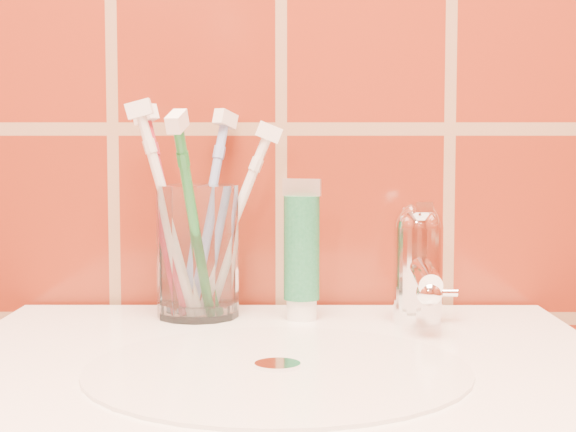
{
  "coord_description": "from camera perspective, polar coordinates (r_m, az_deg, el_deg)",
  "views": [
    {
      "loc": [
        0.01,
        0.24,
        1.02
      ],
      "look_at": [
        0.01,
        1.08,
        0.96
      ],
      "focal_mm": 55.0,
      "sensor_mm": 36.0,
      "label": 1
    }
  ],
  "objects": [
    {
      "name": "toothbrush_2",
      "position": [
        0.85,
        -6.13,
        -0.37
      ],
      "size": [
        0.09,
        0.18,
        0.23
      ],
      "primitive_type": null,
      "rotation": [
        0.4,
        0.0,
        -0.26
      ],
      "color": "#1D702F",
      "rests_on": "glass_tumbler"
    },
    {
      "name": "toothbrush_3",
      "position": [
        0.88,
        -7.74,
        0.25
      ],
      "size": [
        0.09,
        0.08,
        0.22
      ],
      "primitive_type": null,
      "rotation": [
        0.27,
        0.0,
        -1.54
      ],
      "color": "silver",
      "rests_on": "glass_tumbler"
    },
    {
      "name": "glass_tumbler",
      "position": [
        0.9,
        -5.87,
        -2.29
      ],
      "size": [
        0.09,
        0.09,
        0.13
      ],
      "primitive_type": "cylinder",
      "rotation": [
        0.0,
        0.0,
        0.11
      ],
      "color": "white",
      "rests_on": "pedestal_sink"
    },
    {
      "name": "toothpaste_tube",
      "position": [
        0.88,
        0.89,
        -2.47
      ],
      "size": [
        0.04,
        0.04,
        0.14
      ],
      "rotation": [
        0.0,
        0.0,
        -0.37
      ],
      "color": "white",
      "rests_on": "pedestal_sink"
    },
    {
      "name": "faucet",
      "position": [
        0.87,
        8.45,
        -2.77
      ],
      "size": [
        0.05,
        0.11,
        0.12
      ],
      "color": "white",
      "rests_on": "pedestal_sink"
    },
    {
      "name": "toothbrush_4",
      "position": [
        0.92,
        -5.2,
        0.21
      ],
      "size": [
        0.12,
        0.14,
        0.23
      ],
      "primitive_type": null,
      "rotation": [
        0.29,
        0.0,
        2.52
      ],
      "color": "#7C9BDD",
      "rests_on": "glass_tumbler"
    },
    {
      "name": "toothbrush_0",
      "position": [
        0.9,
        -3.53,
        -0.34
      ],
      "size": [
        0.1,
        0.1,
        0.2
      ],
      "primitive_type": null,
      "rotation": [
        0.38,
        0.0,
        1.61
      ],
      "color": "white",
      "rests_on": "glass_tumbler"
    },
    {
      "name": "toothbrush_1",
      "position": [
        0.91,
        -7.79,
        0.23
      ],
      "size": [
        0.14,
        0.14,
        0.23
      ],
      "primitive_type": null,
      "rotation": [
        0.3,
        0.0,
        -2.24
      ],
      "color": "#A12235",
      "rests_on": "glass_tumbler"
    }
  ]
}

